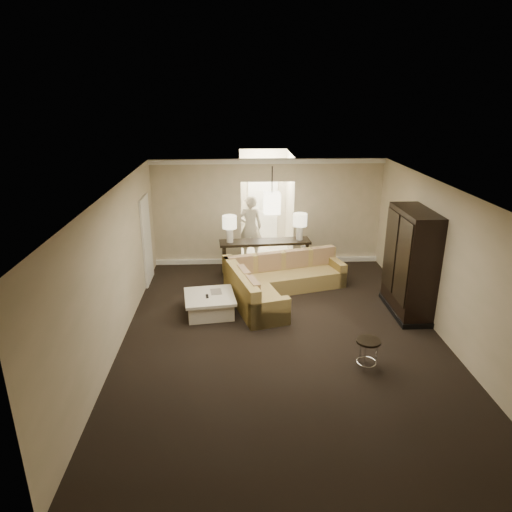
{
  "coord_description": "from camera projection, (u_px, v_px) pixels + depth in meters",
  "views": [
    {
      "loc": [
        -0.87,
        -7.64,
        4.39
      ],
      "look_at": [
        -0.44,
        1.2,
        1.19
      ],
      "focal_mm": 32.0,
      "sensor_mm": 36.0,
      "label": 1
    }
  ],
  "objects": [
    {
      "name": "crown_molding",
      "position": [
        268.0,
        161.0,
        11.49
      ],
      "size": [
        6.0,
        0.1,
        0.12
      ],
      "primitive_type": "cube",
      "color": "white",
      "rests_on": "wall_back"
    },
    {
      "name": "side_door",
      "position": [
        147.0,
        240.0,
        10.85
      ],
      "size": [
        0.05,
        0.9,
        2.1
      ],
      "primitive_type": "cube",
      "color": "white",
      "rests_on": "ground"
    },
    {
      "name": "foyer",
      "position": [
        264.0,
        204.0,
        13.29
      ],
      "size": [
        1.44,
        2.02,
        2.8
      ],
      "color": "silver",
      "rests_on": "ground"
    },
    {
      "name": "wall_back",
      "position": [
        268.0,
        212.0,
        11.99
      ],
      "size": [
        6.0,
        0.04,
        2.8
      ],
      "primitive_type": "cube",
      "color": "beige",
      "rests_on": "ground"
    },
    {
      "name": "coffee_table",
      "position": [
        210.0,
        304.0,
        9.51
      ],
      "size": [
        1.14,
        1.14,
        0.43
      ],
      "rotation": [
        0.0,
        0.0,
        0.13
      ],
      "color": "white",
      "rests_on": "ground"
    },
    {
      "name": "table_lamp_right",
      "position": [
        300.0,
        222.0,
        11.33
      ],
      "size": [
        0.35,
        0.35,
        0.67
      ],
      "color": "silver",
      "rests_on": "console_table"
    },
    {
      "name": "baseboard",
      "position": [
        267.0,
        260.0,
        12.4
      ],
      "size": [
        6.0,
        0.1,
        0.12
      ],
      "primitive_type": "cube",
      "color": "white",
      "rests_on": "ground"
    },
    {
      "name": "armoire",
      "position": [
        410.0,
        265.0,
        9.29
      ],
      "size": [
        0.66,
        1.54,
        2.21
      ],
      "color": "black",
      "rests_on": "ground"
    },
    {
      "name": "drink_table",
      "position": [
        368.0,
        348.0,
        7.59
      ],
      "size": [
        0.41,
        0.41,
        0.51
      ],
      "rotation": [
        0.0,
        0.0,
        -0.02
      ],
      "color": "black",
      "rests_on": "ground"
    },
    {
      "name": "wall_right",
      "position": [
        446.0,
        264.0,
        8.37
      ],
      "size": [
        0.04,
        8.0,
        2.8
      ],
      "primitive_type": "cube",
      "color": "beige",
      "rests_on": "ground"
    },
    {
      "name": "wall_left",
      "position": [
        116.0,
        270.0,
        8.1
      ],
      "size": [
        0.04,
        8.0,
        2.8
      ],
      "primitive_type": "cube",
      "color": "beige",
      "rests_on": "ground"
    },
    {
      "name": "console_table",
      "position": [
        265.0,
        254.0,
        11.5
      ],
      "size": [
        2.3,
        0.67,
        0.88
      ],
      "rotation": [
        0.0,
        0.0,
        0.07
      ],
      "color": "black",
      "rests_on": "ground"
    },
    {
      "name": "pendant_light",
      "position": [
        272.0,
        203.0,
        10.58
      ],
      "size": [
        0.38,
        0.38,
        1.09
      ],
      "color": "black",
      "rests_on": "ceiling"
    },
    {
      "name": "ceiling",
      "position": [
        285.0,
        191.0,
        7.76
      ],
      "size": [
        6.0,
        8.0,
        0.02
      ],
      "primitive_type": "cube",
      "color": "silver",
      "rests_on": "wall_back"
    },
    {
      "name": "sectional_sofa",
      "position": [
        277.0,
        282.0,
        10.31
      ],
      "size": [
        2.93,
        2.79,
        0.83
      ],
      "rotation": [
        0.0,
        0.0,
        0.27
      ],
      "color": "brown",
      "rests_on": "ground"
    },
    {
      "name": "person",
      "position": [
        250.0,
        224.0,
        12.39
      ],
      "size": [
        0.77,
        0.57,
        1.98
      ],
      "primitive_type": "imported",
      "rotation": [
        0.0,
        0.0,
        3.27
      ],
      "color": "beige",
      "rests_on": "ground"
    },
    {
      "name": "ground",
      "position": [
        282.0,
        335.0,
        8.71
      ],
      "size": [
        8.0,
        8.0,
        0.0
      ],
      "primitive_type": "plane",
      "color": "black",
      "rests_on": "ground"
    },
    {
      "name": "table_lamp_left",
      "position": [
        230.0,
        225.0,
        11.13
      ],
      "size": [
        0.35,
        0.35,
        0.67
      ],
      "color": "silver",
      "rests_on": "console_table"
    },
    {
      "name": "wall_front",
      "position": [
        326.0,
        414.0,
        4.48
      ],
      "size": [
        6.0,
        0.04,
        2.8
      ],
      "primitive_type": "cube",
      "color": "beige",
      "rests_on": "ground"
    }
  ]
}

